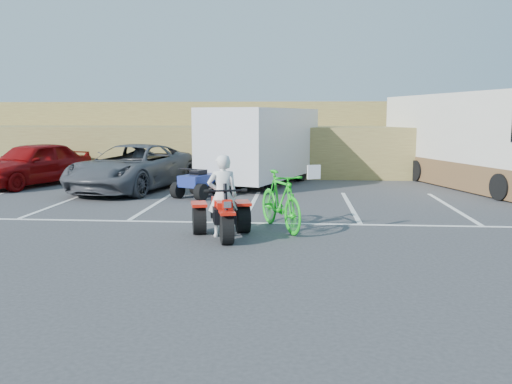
# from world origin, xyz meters

# --- Properties ---
(ground) EXTENTS (100.00, 100.00, 0.00)m
(ground) POSITION_xyz_m (0.00, 0.00, 0.00)
(ground) COLOR #363639
(ground) RESTS_ON ground
(parking_stripes) EXTENTS (28.00, 5.16, 0.01)m
(parking_stripes) POSITION_xyz_m (0.87, 4.07, 0.00)
(parking_stripes) COLOR white
(parking_stripes) RESTS_ON ground
(grass_embankment) EXTENTS (40.00, 8.50, 3.10)m
(grass_embankment) POSITION_xyz_m (0.00, 15.48, 1.42)
(grass_embankment) COLOR olive
(grass_embankment) RESTS_ON ground
(red_trike_atv) EXTENTS (1.59, 1.88, 1.06)m
(red_trike_atv) POSITION_xyz_m (-0.21, 0.83, 0.00)
(red_trike_atv) COLOR red
(red_trike_atv) RESTS_ON ground
(rider) EXTENTS (0.69, 0.54, 1.68)m
(rider) POSITION_xyz_m (-0.25, 0.98, 0.84)
(rider) COLOR white
(rider) RESTS_ON ground
(green_dirt_bike) EXTENTS (1.43, 2.18, 1.27)m
(green_dirt_bike) POSITION_xyz_m (0.90, 1.73, 0.64)
(green_dirt_bike) COLOR #14BF19
(green_dirt_bike) RESTS_ON ground
(grey_pickup) EXTENTS (3.66, 5.85, 1.51)m
(grey_pickup) POSITION_xyz_m (-4.20, 7.67, 0.75)
(grey_pickup) COLOR #46474E
(grey_pickup) RESTS_ON ground
(red_car) EXTENTS (3.29, 4.89, 1.55)m
(red_car) POSITION_xyz_m (-8.08, 8.55, 0.77)
(red_car) COLOR maroon
(red_car) RESTS_ON ground
(cargo_trailer) EXTENTS (4.13, 6.24, 2.70)m
(cargo_trailer) POSITION_xyz_m (-0.04, 9.56, 1.46)
(cargo_trailer) COLOR silver
(cargo_trailer) RESTS_ON ground
(rv_motorhome) EXTENTS (4.72, 9.06, 3.16)m
(rv_motorhome) POSITION_xyz_m (7.27, 9.56, 1.37)
(rv_motorhome) COLOR silver
(rv_motorhome) RESTS_ON ground
(quad_atv_blue) EXTENTS (1.57, 1.74, 0.93)m
(quad_atv_blue) POSITION_xyz_m (-1.73, 6.24, 0.00)
(quad_atv_blue) COLOR navy
(quad_atv_blue) RESTS_ON ground
(quad_atv_green) EXTENTS (1.30, 1.71, 1.09)m
(quad_atv_green) POSITION_xyz_m (-1.40, 8.04, 0.00)
(quad_atv_green) COLOR #14591F
(quad_atv_green) RESTS_ON ground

